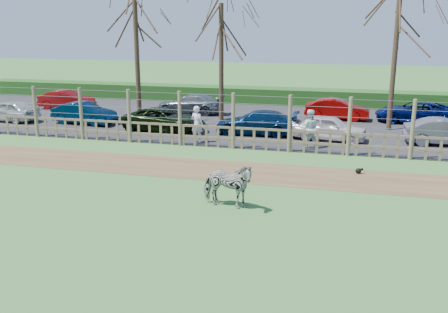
% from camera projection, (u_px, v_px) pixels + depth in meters
% --- Properties ---
extents(ground, '(120.00, 120.00, 0.00)m').
position_uv_depth(ground, '(171.00, 211.00, 14.90)').
color(ground, '#4F8D44').
rests_on(ground, ground).
extents(dirt_strip, '(34.00, 2.80, 0.01)m').
position_uv_depth(dirt_strip, '(212.00, 170.00, 19.11)').
color(dirt_strip, brown).
rests_on(dirt_strip, ground).
extents(asphalt, '(44.00, 13.00, 0.04)m').
position_uv_depth(asphalt, '(260.00, 122.00, 28.47)').
color(asphalt, '#232326').
rests_on(asphalt, ground).
extents(hedge, '(46.00, 2.00, 1.10)m').
position_uv_depth(hedge, '(278.00, 96.00, 34.89)').
color(hedge, '#1E4716').
rests_on(hedge, ground).
extents(fence, '(30.16, 0.16, 2.50)m').
position_uv_depth(fence, '(233.00, 131.00, 22.18)').
color(fence, brown).
rests_on(fence, ground).
extents(tree_left, '(4.80, 4.80, 7.88)m').
position_uv_depth(tree_left, '(135.00, 20.00, 26.74)').
color(tree_left, '#3D2B1E').
rests_on(tree_left, ground).
extents(tree_mid, '(4.80, 4.80, 6.83)m').
position_uv_depth(tree_mid, '(221.00, 35.00, 26.78)').
color(tree_mid, '#3D2B1E').
rests_on(tree_mid, ground).
extents(tree_right, '(4.80, 4.80, 7.35)m').
position_uv_depth(tree_right, '(397.00, 28.00, 24.97)').
color(tree_right, '#3D2B1E').
rests_on(tree_right, ground).
extents(zebra, '(1.76, 0.96, 1.42)m').
position_uv_depth(zebra, '(227.00, 185.00, 15.00)').
color(zebra, gray).
rests_on(zebra, ground).
extents(visitor_a, '(0.72, 0.58, 1.72)m').
position_uv_depth(visitor_a, '(197.00, 124.00, 23.21)').
color(visitor_a, silver).
rests_on(visitor_a, asphalt).
extents(visitor_b, '(0.90, 0.73, 1.72)m').
position_uv_depth(visitor_b, '(309.00, 129.00, 22.20)').
color(visitor_b, silver).
rests_on(visitor_b, asphalt).
extents(crow, '(0.29, 0.21, 0.23)m').
position_uv_depth(crow, '(359.00, 171.00, 18.57)').
color(crow, black).
rests_on(crow, ground).
extents(car_0, '(3.64, 1.73, 1.20)m').
position_uv_depth(car_0, '(9.00, 111.00, 28.43)').
color(car_0, '#B8C0BB').
rests_on(car_0, asphalt).
extents(car_1, '(3.75, 1.63, 1.20)m').
position_uv_depth(car_1, '(84.00, 113.00, 27.65)').
color(car_1, '#031D3B').
rests_on(car_1, asphalt).
extents(car_2, '(4.54, 2.54, 1.20)m').
position_uv_depth(car_2, '(164.00, 120.00, 25.71)').
color(car_2, black).
rests_on(car_2, asphalt).
extents(car_3, '(4.16, 1.74, 1.20)m').
position_uv_depth(car_3, '(257.00, 122.00, 25.01)').
color(car_3, '#071E40').
rests_on(car_3, asphalt).
extents(car_4, '(3.64, 1.74, 1.20)m').
position_uv_depth(car_4, '(329.00, 128.00, 23.75)').
color(car_4, silver).
rests_on(car_4, asphalt).
extents(car_5, '(3.70, 1.44, 1.20)m').
position_uv_depth(car_5, '(446.00, 132.00, 22.76)').
color(car_5, slate).
rests_on(car_5, asphalt).
extents(car_7, '(3.69, 1.42, 1.20)m').
position_uv_depth(car_7, '(67.00, 100.00, 32.64)').
color(car_7, maroon).
rests_on(car_7, asphalt).
extents(car_9, '(4.17, 1.77, 1.20)m').
position_uv_depth(car_9, '(190.00, 104.00, 30.87)').
color(car_9, '#50585F').
rests_on(car_9, asphalt).
extents(car_11, '(3.70, 1.45, 1.20)m').
position_uv_depth(car_11, '(337.00, 109.00, 28.97)').
color(car_11, '#950705').
rests_on(car_11, asphalt).
extents(car_12, '(4.42, 2.23, 1.20)m').
position_uv_depth(car_12, '(415.00, 112.00, 27.96)').
color(car_12, '#040D4B').
rests_on(car_12, asphalt).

